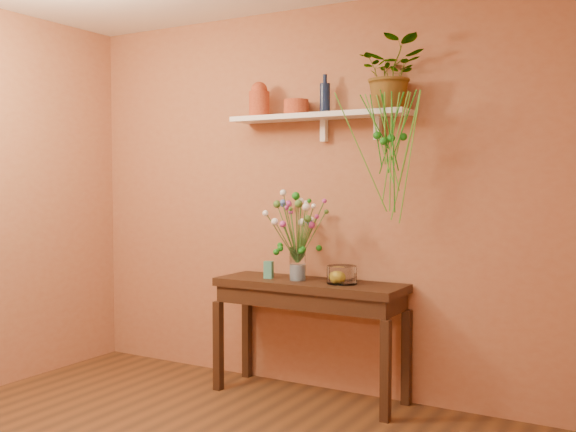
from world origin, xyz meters
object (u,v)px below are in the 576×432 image
at_px(blue_bottle, 325,98).
at_px(glass_bowl, 342,275).
at_px(terracotta_jug, 259,100).
at_px(bouquet, 296,220).
at_px(spider_plant, 392,74).
at_px(glass_vase, 298,266).
at_px(sideboard, 309,298).

height_order(blue_bottle, glass_bowl, blue_bottle).
distance_m(terracotta_jug, bouquet, 0.92).
bearing_deg(spider_plant, glass_bowl, -162.85).
bearing_deg(glass_vase, glass_bowl, 1.12).
distance_m(spider_plant, bouquet, 1.15).
bearing_deg(bouquet, sideboard, 14.16).
bearing_deg(glass_bowl, terracotta_jug, 173.37).
relative_size(terracotta_jug, bouquet, 0.47).
height_order(sideboard, spider_plant, spider_plant).
xyz_separation_m(spider_plant, glass_vase, (-0.63, -0.10, -1.27)).
bearing_deg(terracotta_jug, blue_bottle, 5.69).
distance_m(terracotta_jug, blue_bottle, 0.50).
xyz_separation_m(blue_bottle, glass_bowl, (0.19, -0.13, -1.19)).
distance_m(sideboard, bouquet, 0.54).
distance_m(terracotta_jug, glass_bowl, 1.39).
distance_m(blue_bottle, bouquet, 0.86).
relative_size(blue_bottle, glass_bowl, 1.33).
xyz_separation_m(terracotta_jug, bouquet, (0.36, -0.10, -0.84)).
bearing_deg(glass_vase, spider_plant, 8.97).
xyz_separation_m(spider_plant, glass_bowl, (-0.30, -0.09, -1.31)).
xyz_separation_m(terracotta_jug, blue_bottle, (0.50, 0.05, -0.01)).
distance_m(sideboard, spider_plant, 1.58).
distance_m(sideboard, glass_bowl, 0.30).
distance_m(sideboard, blue_bottle, 1.37).
height_order(terracotta_jug, glass_bowl, terracotta_jug).
bearing_deg(blue_bottle, sideboard, -111.92).
relative_size(glass_vase, bouquet, 0.44).
distance_m(spider_plant, glass_bowl, 1.35).
bearing_deg(glass_bowl, bouquet, -176.72).
bearing_deg(blue_bottle, glass_vase, -134.72).
xyz_separation_m(sideboard, glass_bowl, (0.25, -0.00, 0.17)).
distance_m(terracotta_jug, glass_vase, 1.22).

